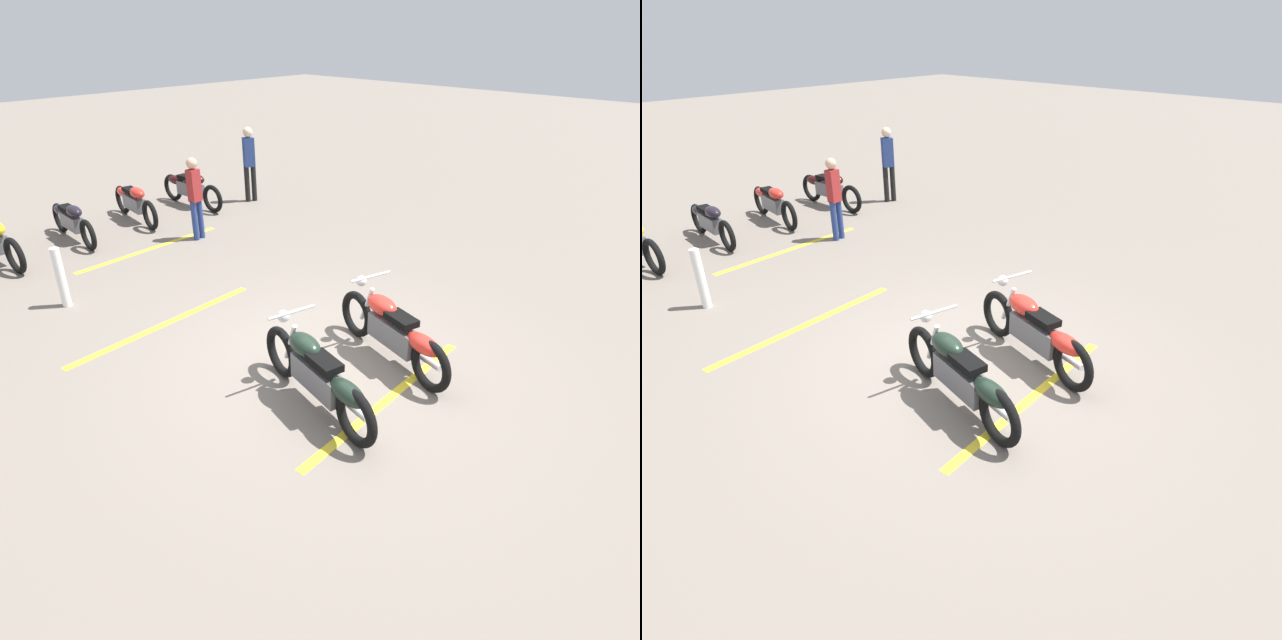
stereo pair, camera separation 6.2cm
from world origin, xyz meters
TOP-DOWN VIEW (x-y plane):
  - ground_plane at (0.00, 0.00)m, footprint 60.00×60.00m
  - motorcycle_bright_foreground at (-0.64, -0.69)m, footprint 2.18×0.79m
  - motorcycle_dark_foreground at (-0.61, 0.71)m, footprint 2.20×0.74m
  - motorcycle_row_far_left at (7.09, -2.94)m, footprint 2.15×0.32m
  - motorcycle_row_left at (7.07, -1.44)m, footprint 2.12×0.41m
  - motorcycle_row_center at (6.87, 0.08)m, footprint 2.05×0.32m
  - bystander_near_row at (5.07, -1.71)m, footprint 0.21×0.28m
  - bystander_secondary at (6.35, -4.21)m, footprint 0.27×0.30m
  - bollard_post at (4.09, 1.54)m, footprint 0.14×0.14m
  - parking_stripe_near at (-1.10, 0.01)m, footprint 0.31×3.20m
  - parking_stripe_mid at (2.44, 0.81)m, footprint 0.31×3.20m
  - parking_stripe_far at (5.30, -0.70)m, footprint 0.31×3.20m

SIDE VIEW (x-z plane):
  - ground_plane at x=0.00m, z-range 0.00..0.00m
  - parking_stripe_near at x=-1.10m, z-range 0.00..0.01m
  - parking_stripe_mid at x=2.44m, z-range 0.00..0.01m
  - parking_stripe_far at x=5.30m, z-range 0.00..0.01m
  - motorcycle_row_center at x=6.87m, z-range 0.04..0.81m
  - motorcycle_row_left at x=7.07m, z-range 0.04..0.84m
  - motorcycle_row_far_left at x=7.09m, z-range 0.04..0.85m
  - motorcycle_bright_foreground at x=-0.64m, z-range -0.06..0.98m
  - motorcycle_dark_foreground at x=-0.61m, z-range -0.06..0.98m
  - bollard_post at x=4.09m, z-range 0.00..0.97m
  - bystander_near_row at x=5.07m, z-range 0.10..1.74m
  - bystander_secondary at x=6.35m, z-range 0.10..1.87m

